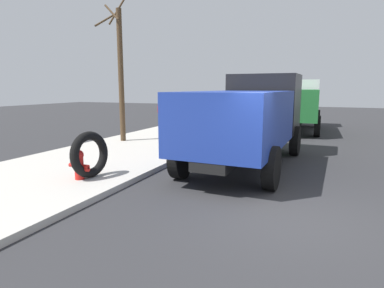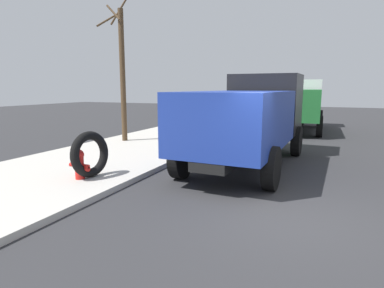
{
  "view_description": "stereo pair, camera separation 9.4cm",
  "coord_description": "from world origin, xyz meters",
  "px_view_note": "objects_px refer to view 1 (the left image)",
  "views": [
    {
      "loc": [
        -6.48,
        -0.61,
        2.51
      ],
      "look_at": [
        1.34,
        2.62,
        1.04
      ],
      "focal_mm": 30.55,
      "sensor_mm": 36.0,
      "label": 1
    },
    {
      "loc": [
        -6.45,
        -0.7,
        2.51
      ],
      "look_at": [
        1.34,
        2.62,
        1.04
      ],
      "focal_mm": 30.55,
      "sensor_mm": 36.0,
      "label": 2
    }
  ],
  "objects_px": {
    "dump_truck_green": "(296,103)",
    "stop_sign": "(163,117)",
    "dump_truck_blue": "(249,115)",
    "loose_tire": "(90,154)",
    "bare_tree": "(120,71)",
    "fire_hydrant": "(79,164)"
  },
  "relations": [
    {
      "from": "dump_truck_green",
      "to": "stop_sign",
      "type": "bearing_deg",
      "value": 163.0
    },
    {
      "from": "stop_sign",
      "to": "dump_truck_blue",
      "type": "relative_size",
      "value": 0.29
    },
    {
      "from": "loose_tire",
      "to": "dump_truck_blue",
      "type": "height_order",
      "value": "dump_truck_blue"
    },
    {
      "from": "loose_tire",
      "to": "bare_tree",
      "type": "bearing_deg",
      "value": 26.46
    },
    {
      "from": "bare_tree",
      "to": "stop_sign",
      "type": "bearing_deg",
      "value": -127.65
    },
    {
      "from": "fire_hydrant",
      "to": "bare_tree",
      "type": "distance_m",
      "value": 6.86
    },
    {
      "from": "fire_hydrant",
      "to": "dump_truck_blue",
      "type": "bearing_deg",
      "value": -41.03
    },
    {
      "from": "loose_tire",
      "to": "dump_truck_blue",
      "type": "relative_size",
      "value": 0.17
    },
    {
      "from": "loose_tire",
      "to": "stop_sign",
      "type": "relative_size",
      "value": 0.6
    },
    {
      "from": "dump_truck_green",
      "to": "dump_truck_blue",
      "type": "bearing_deg",
      "value": 176.44
    },
    {
      "from": "fire_hydrant",
      "to": "loose_tire",
      "type": "distance_m",
      "value": 0.36
    },
    {
      "from": "fire_hydrant",
      "to": "dump_truck_green",
      "type": "relative_size",
      "value": 0.11
    },
    {
      "from": "fire_hydrant",
      "to": "loose_tire",
      "type": "xyz_separation_m",
      "value": [
        0.26,
        -0.13,
        0.21
      ]
    },
    {
      "from": "stop_sign",
      "to": "dump_truck_green",
      "type": "distance_m",
      "value": 11.19
    },
    {
      "from": "dump_truck_blue",
      "to": "dump_truck_green",
      "type": "relative_size",
      "value": 1.0
    },
    {
      "from": "fire_hydrant",
      "to": "stop_sign",
      "type": "bearing_deg",
      "value": -15.05
    },
    {
      "from": "stop_sign",
      "to": "dump_truck_green",
      "type": "relative_size",
      "value": 0.29
    },
    {
      "from": "dump_truck_blue",
      "to": "dump_truck_green",
      "type": "distance_m",
      "value": 9.81
    },
    {
      "from": "dump_truck_green",
      "to": "bare_tree",
      "type": "relative_size",
      "value": 1.1
    },
    {
      "from": "fire_hydrant",
      "to": "stop_sign",
      "type": "xyz_separation_m",
      "value": [
        3.11,
        -0.84,
        1.0
      ]
    },
    {
      "from": "loose_tire",
      "to": "dump_truck_green",
      "type": "relative_size",
      "value": 0.17
    },
    {
      "from": "stop_sign",
      "to": "dump_truck_green",
      "type": "xyz_separation_m",
      "value": [
        10.7,
        -3.27,
        0.05
      ]
    }
  ]
}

